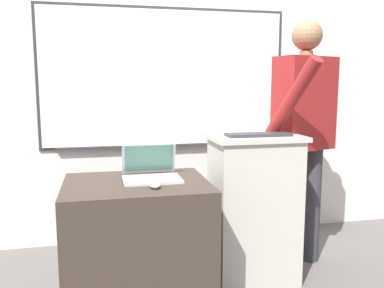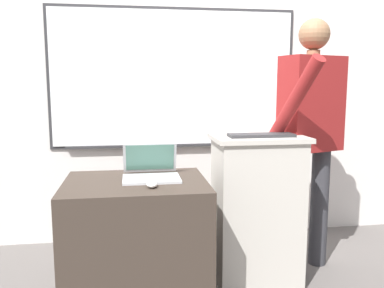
{
  "view_description": "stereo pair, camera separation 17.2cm",
  "coord_description": "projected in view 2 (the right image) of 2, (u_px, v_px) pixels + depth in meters",
  "views": [
    {
      "loc": [
        -0.72,
        -2.06,
        1.33
      ],
      "look_at": [
        -0.19,
        0.29,
        0.97
      ],
      "focal_mm": 38.0,
      "sensor_mm": 36.0,
      "label": 1
    },
    {
      "loc": [
        -0.55,
        -2.1,
        1.33
      ],
      "look_at": [
        -0.19,
        0.29,
        0.97
      ],
      "focal_mm": 38.0,
      "sensor_mm": 36.0,
      "label": 2
    }
  ],
  "objects": [
    {
      "name": "person_presenter",
      "position": [
        311.0,
        127.0,
        2.84
      ],
      "size": [
        0.61,
        0.67,
        1.77
      ],
      "rotation": [
        0.0,
        0.0,
        0.32
      ],
      "color": "#333338",
      "rests_on": "ground_plane"
    },
    {
      "name": "laptop",
      "position": [
        151.0,
        169.0,
        2.45
      ],
      "size": [
        0.34,
        0.31,
        0.2
      ],
      "color": "#B7BABF",
      "rests_on": "side_desk"
    },
    {
      "name": "back_wall",
      "position": [
        194.0,
        67.0,
        3.46
      ],
      "size": [
        6.4,
        0.17,
        2.96
      ],
      "color": "silver",
      "rests_on": "ground_plane"
    },
    {
      "name": "lectern_podium",
      "position": [
        257.0,
        210.0,
        2.71
      ],
      "size": [
        0.6,
        0.42,
        1.0
      ],
      "color": "#BCB7AD",
      "rests_on": "ground_plane"
    },
    {
      "name": "wireless_keyboard",
      "position": [
        261.0,
        135.0,
        2.58
      ],
      "size": [
        0.42,
        0.14,
        0.02
      ],
      "color": "#2D2D30",
      "rests_on": "lectern_podium"
    },
    {
      "name": "side_desk",
      "position": [
        137.0,
        244.0,
        2.42
      ],
      "size": [
        0.83,
        0.66,
        0.77
      ],
      "color": "#382D26",
      "rests_on": "ground_plane"
    },
    {
      "name": "computer_mouse_by_laptop",
      "position": [
        152.0,
        184.0,
        2.22
      ],
      "size": [
        0.06,
        0.1,
        0.03
      ],
      "color": "silver",
      "rests_on": "side_desk"
    }
  ]
}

